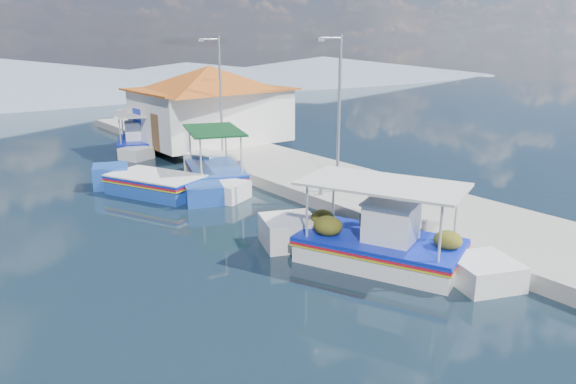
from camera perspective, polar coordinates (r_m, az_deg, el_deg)
ground at (r=17.04m, az=-1.78°, el=-5.54°), size 160.00×160.00×0.00m
quay at (r=24.92m, az=1.34°, el=2.02°), size 5.00×44.00×0.50m
bollards at (r=23.02m, az=-1.61°, el=1.87°), size 0.20×17.20×0.30m
main_caique at (r=15.67m, az=9.70°, el=-5.69°), size 4.48×7.48×2.69m
caique_green_canopy at (r=24.24m, az=-8.00°, el=1.86°), size 3.77×6.99×2.77m
caique_blue_hull at (r=23.06m, az=-14.05°, el=0.63°), size 3.99×6.53×1.27m
caique_far at (r=32.71m, az=-16.06°, el=5.11°), size 3.77×6.52×2.47m
harbor_building at (r=32.08m, az=-8.35°, el=9.55°), size 10.49×10.49×4.40m
lamp_post_near at (r=20.38m, az=5.34°, el=9.14°), size 1.21×0.14×6.00m
lamp_post_far at (r=27.68m, az=-7.48°, el=10.84°), size 1.21×0.14×6.00m
mountain_ridge at (r=70.86m, az=-24.61°, el=11.09°), size 171.40×96.00×5.50m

